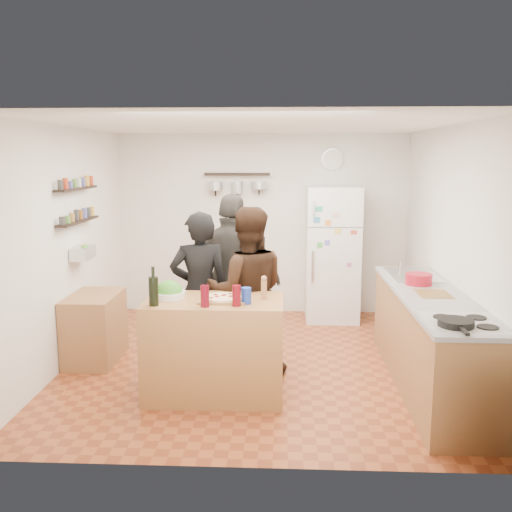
# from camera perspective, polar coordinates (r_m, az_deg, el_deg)

# --- Properties ---
(room_shell) EXTENTS (4.20, 4.20, 4.20)m
(room_shell) POSITION_cam_1_polar(r_m,az_deg,el_deg) (6.30, 0.13, 1.35)
(room_shell) COLOR brown
(room_shell) RESTS_ON ground
(prep_island) EXTENTS (1.25, 0.72, 0.91)m
(prep_island) POSITION_cam_1_polar(r_m,az_deg,el_deg) (5.32, -4.15, -9.15)
(prep_island) COLOR #9A6238
(prep_island) RESTS_ON floor
(pizza_board) EXTENTS (0.42, 0.34, 0.02)m
(pizza_board) POSITION_cam_1_polar(r_m,az_deg,el_deg) (5.16, -3.36, -4.35)
(pizza_board) COLOR brown
(pizza_board) RESTS_ON prep_island
(pizza) EXTENTS (0.34, 0.34, 0.02)m
(pizza) POSITION_cam_1_polar(r_m,az_deg,el_deg) (5.15, -3.36, -4.15)
(pizza) COLOR beige
(pizza) RESTS_ON pizza_board
(salad_bowl) EXTENTS (0.30, 0.30, 0.06)m
(salad_bowl) POSITION_cam_1_polar(r_m,az_deg,el_deg) (5.29, -8.68, -3.85)
(salad_bowl) COLOR silver
(salad_bowl) RESTS_ON prep_island
(wine_bottle) EXTENTS (0.08, 0.08, 0.25)m
(wine_bottle) POSITION_cam_1_polar(r_m,az_deg,el_deg) (5.03, -10.21, -3.49)
(wine_bottle) COLOR black
(wine_bottle) RESTS_ON prep_island
(wine_glass_near) EXTENTS (0.08, 0.08, 0.19)m
(wine_glass_near) POSITION_cam_1_polar(r_m,az_deg,el_deg) (4.94, -5.14, -4.02)
(wine_glass_near) COLOR #520712
(wine_glass_near) RESTS_ON prep_island
(wine_glass_far) EXTENTS (0.08, 0.08, 0.18)m
(wine_glass_far) POSITION_cam_1_polar(r_m,az_deg,el_deg) (4.95, -1.97, -3.98)
(wine_glass_far) COLOR #580710
(wine_glass_far) RESTS_ON prep_island
(pepper_mill) EXTENTS (0.05, 0.05, 0.17)m
(pepper_mill) POSITION_cam_1_polar(r_m,az_deg,el_deg) (5.18, 0.80, -3.41)
(pepper_mill) COLOR #9C6941
(pepper_mill) RESTS_ON prep_island
(salt_canister) EXTENTS (0.09, 0.09, 0.14)m
(salt_canister) POSITION_cam_1_polar(r_m,az_deg,el_deg) (5.03, -0.98, -3.98)
(salt_canister) COLOR navy
(salt_canister) RESTS_ON prep_island
(person_left) EXTENTS (0.66, 0.49, 1.66)m
(person_left) POSITION_cam_1_polar(r_m,az_deg,el_deg) (5.83, -5.63, -3.63)
(person_left) COLOR black
(person_left) RESTS_ON floor
(person_center) EXTENTS (0.90, 0.74, 1.71)m
(person_center) POSITION_cam_1_polar(r_m,az_deg,el_deg) (5.71, -0.90, -3.60)
(person_center) COLOR black
(person_center) RESTS_ON floor
(person_back) EXTENTS (1.14, 0.73, 1.81)m
(person_back) POSITION_cam_1_polar(r_m,az_deg,el_deg) (6.16, -2.31, -2.15)
(person_back) COLOR #2B2926
(person_back) RESTS_ON floor
(counter_run) EXTENTS (0.63, 2.63, 0.90)m
(counter_run) POSITION_cam_1_polar(r_m,az_deg,el_deg) (5.74, 17.05, -8.16)
(counter_run) COLOR #9E7042
(counter_run) RESTS_ON floor
(stove_top) EXTENTS (0.60, 0.62, 0.02)m
(stove_top) POSITION_cam_1_polar(r_m,az_deg,el_deg) (4.74, 20.15, -6.38)
(stove_top) COLOR white
(stove_top) RESTS_ON counter_run
(skillet) EXTENTS (0.27, 0.27, 0.05)m
(skillet) POSITION_cam_1_polar(r_m,az_deg,el_deg) (4.61, 19.35, -6.33)
(skillet) COLOR black
(skillet) RESTS_ON stove_top
(sink) EXTENTS (0.50, 0.80, 0.03)m
(sink) POSITION_cam_1_polar(r_m,az_deg,el_deg) (6.43, 15.42, -1.88)
(sink) COLOR silver
(sink) RESTS_ON counter_run
(cutting_board) EXTENTS (0.30, 0.40, 0.02)m
(cutting_board) POSITION_cam_1_polar(r_m,az_deg,el_deg) (5.61, 17.33, -3.74)
(cutting_board) COLOR olive
(cutting_board) RESTS_ON counter_run
(red_bowl) EXTENTS (0.26, 0.26, 0.11)m
(red_bowl) POSITION_cam_1_polar(r_m,az_deg,el_deg) (5.95, 15.96, -2.24)
(red_bowl) COLOR #A51224
(red_bowl) RESTS_ON counter_run
(fridge) EXTENTS (0.70, 0.68, 1.80)m
(fridge) POSITION_cam_1_polar(r_m,az_deg,el_deg) (7.72, 7.65, 0.23)
(fridge) COLOR white
(fridge) RESTS_ON floor
(wall_clock) EXTENTS (0.30, 0.03, 0.30)m
(wall_clock) POSITION_cam_1_polar(r_m,az_deg,el_deg) (7.94, 7.65, 9.55)
(wall_clock) COLOR silver
(wall_clock) RESTS_ON back_wall
(spice_shelf_lower) EXTENTS (0.12, 1.00, 0.02)m
(spice_shelf_lower) POSITION_cam_1_polar(r_m,az_deg,el_deg) (6.47, -17.33, 3.35)
(spice_shelf_lower) COLOR black
(spice_shelf_lower) RESTS_ON left_wall
(spice_shelf_upper) EXTENTS (0.12, 1.00, 0.02)m
(spice_shelf_upper) POSITION_cam_1_polar(r_m,az_deg,el_deg) (6.44, -17.49, 6.44)
(spice_shelf_upper) COLOR black
(spice_shelf_upper) RESTS_ON left_wall
(produce_basket) EXTENTS (0.18, 0.35, 0.14)m
(produce_basket) POSITION_cam_1_polar(r_m,az_deg,el_deg) (6.50, -16.93, 0.29)
(produce_basket) COLOR silver
(produce_basket) RESTS_ON left_wall
(side_table) EXTENTS (0.50, 0.80, 0.73)m
(side_table) POSITION_cam_1_polar(r_m,az_deg,el_deg) (6.44, -15.82, -6.93)
(side_table) COLOR #97643F
(side_table) RESTS_ON floor
(pot_rack) EXTENTS (0.90, 0.04, 0.04)m
(pot_rack) POSITION_cam_1_polar(r_m,az_deg,el_deg) (7.86, -1.91, 8.18)
(pot_rack) COLOR black
(pot_rack) RESTS_ON back_wall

